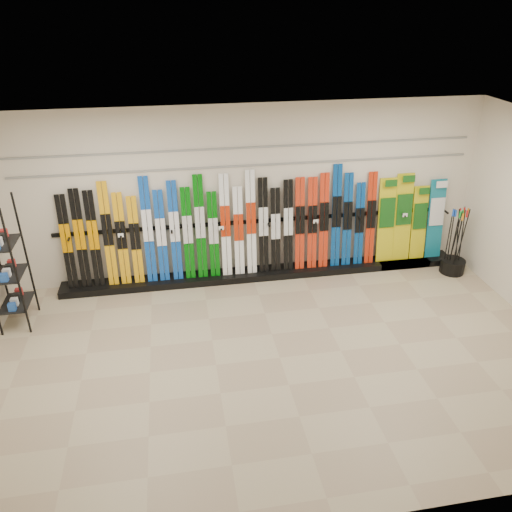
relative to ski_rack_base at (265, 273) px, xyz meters
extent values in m
plane|color=tan|center=(-0.22, -2.28, -0.06)|extent=(8.00, 8.00, 0.00)
plane|color=beige|center=(-0.22, 0.22, 1.44)|extent=(8.00, 0.00, 8.00)
plane|color=silver|center=(-0.22, -2.28, 2.94)|extent=(8.00, 8.00, 0.00)
cube|color=black|center=(0.00, 0.00, 0.00)|extent=(8.00, 0.40, 0.12)
cube|color=black|center=(-3.28, 0.05, 0.86)|extent=(0.17, 0.22, 1.59)
cube|color=black|center=(-3.06, 0.06, 0.90)|extent=(0.17, 0.23, 1.67)
cube|color=black|center=(-2.85, 0.06, 0.88)|extent=(0.17, 0.23, 1.63)
cube|color=#E8A110|center=(-2.62, 0.07, 0.94)|extent=(0.17, 0.25, 1.76)
cube|color=#E8A110|center=(-2.41, 0.05, 0.84)|extent=(0.17, 0.22, 1.57)
cube|color=#E8A110|center=(-2.19, 0.05, 0.81)|extent=(0.17, 0.21, 1.50)
cube|color=#1048AF|center=(-1.97, 0.07, 0.96)|extent=(0.17, 0.25, 1.81)
cube|color=#1048AF|center=(-1.76, 0.05, 0.85)|extent=(0.17, 0.22, 1.57)
cube|color=#1048AF|center=(-1.53, 0.06, 0.92)|extent=(0.17, 0.24, 1.71)
cube|color=#046109|center=(-1.32, 0.05, 0.86)|extent=(0.17, 0.22, 1.59)
cube|color=#046109|center=(-1.11, 0.07, 0.95)|extent=(0.17, 0.25, 1.79)
cube|color=#046109|center=(-0.89, 0.05, 0.81)|extent=(0.17, 0.21, 1.49)
cube|color=white|center=(-0.68, 0.07, 0.95)|extent=(0.17, 0.25, 1.78)
cube|color=white|center=(-0.46, 0.05, 0.83)|extent=(0.17, 0.22, 1.55)
cube|color=white|center=(-0.24, 0.07, 0.97)|extent=(0.17, 0.25, 1.82)
cube|color=black|center=(-0.03, 0.06, 0.90)|extent=(0.17, 0.23, 1.68)
cube|color=black|center=(0.19, 0.05, 0.81)|extent=(0.17, 0.21, 1.49)
cube|color=black|center=(0.41, 0.06, 0.87)|extent=(0.17, 0.23, 1.62)
cube|color=red|center=(0.62, 0.06, 0.88)|extent=(0.17, 0.23, 1.65)
cube|color=red|center=(0.84, 0.06, 0.88)|extent=(0.17, 0.23, 1.64)
cube|color=red|center=(1.05, 0.06, 0.91)|extent=(0.17, 0.24, 1.70)
cube|color=navy|center=(1.28, 0.07, 0.98)|extent=(0.17, 0.26, 1.83)
cube|color=navy|center=(1.48, 0.06, 0.90)|extent=(0.17, 0.23, 1.68)
cube|color=navy|center=(1.71, 0.05, 0.81)|extent=(0.17, 0.21, 1.50)
cube|color=#B9270E|center=(1.92, 0.06, 0.89)|extent=(0.17, 0.23, 1.67)
cube|color=gold|center=(2.23, 0.08, 0.83)|extent=(0.31, 0.24, 1.54)
cube|color=gold|center=(2.54, 0.08, 0.86)|extent=(0.32, 0.25, 1.60)
cube|color=gold|center=(2.87, 0.07, 0.74)|extent=(0.28, 0.21, 1.36)
cube|color=#14728C|center=(3.19, 0.07, 0.79)|extent=(0.31, 0.23, 1.46)
cube|color=black|center=(-3.97, -0.76, 0.94)|extent=(0.40, 0.60, 2.00)
cylinder|color=black|center=(3.38, -0.44, 0.07)|extent=(0.43, 0.43, 0.25)
cylinder|color=black|center=(3.47, -0.30, 0.55)|extent=(0.09, 0.13, 1.18)
cylinder|color=black|center=(3.52, -0.34, 0.55)|extent=(0.04, 0.10, 1.18)
cylinder|color=black|center=(3.24, -0.35, 0.55)|extent=(0.04, 0.09, 1.18)
cylinder|color=black|center=(3.39, -0.40, 0.55)|extent=(0.11, 0.14, 1.17)
cylinder|color=black|center=(3.45, -0.44, 0.55)|extent=(0.04, 0.12, 1.18)
cylinder|color=black|center=(3.30, -0.55, 0.55)|extent=(0.02, 0.05, 1.18)
cylinder|color=black|center=(3.27, -0.37, 0.55)|extent=(0.03, 0.12, 1.18)
cylinder|color=black|center=(3.32, -0.44, 0.55)|extent=(0.06, 0.03, 1.18)
cylinder|color=black|center=(3.38, -0.33, 0.55)|extent=(0.04, 0.03, 1.18)
cube|color=gray|center=(-0.22, 0.20, 1.94)|extent=(7.60, 0.02, 0.03)
cube|color=gray|center=(-0.22, 0.20, 2.24)|extent=(7.60, 0.02, 0.03)
camera|label=1|loc=(-1.49, -7.63, 4.42)|focal=35.00mm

